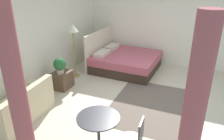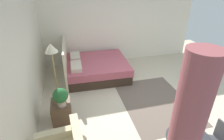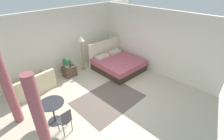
{
  "view_description": "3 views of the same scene",
  "coord_description": "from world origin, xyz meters",
  "px_view_note": "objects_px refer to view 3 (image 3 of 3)",
  "views": [
    {
      "loc": [
        -4.54,
        -1.08,
        2.8
      ],
      "look_at": [
        -0.04,
        0.84,
        0.74
      ],
      "focal_mm": 34.79,
      "sensor_mm": 36.0,
      "label": 1
    },
    {
      "loc": [
        -3.57,
        1.96,
        3.0
      ],
      "look_at": [
        0.46,
        0.93,
        0.84
      ],
      "focal_mm": 28.87,
      "sensor_mm": 36.0,
      "label": 2
    },
    {
      "loc": [
        -3.27,
        -3.53,
        3.87
      ],
      "look_at": [
        0.55,
        0.29,
        0.81
      ],
      "focal_mm": 26.47,
      "sensor_mm": 36.0,
      "label": 3
    }
  ],
  "objects_px": {
    "potted_plant": "(66,62)",
    "cafe_chair_near_window": "(65,120)",
    "couch": "(34,85)",
    "floor_lamp": "(81,42)",
    "vase": "(70,63)",
    "bed": "(117,64)",
    "balcony_table": "(53,109)",
    "nightstand": "(69,71)"
  },
  "relations": [
    {
      "from": "potted_plant",
      "to": "cafe_chair_near_window",
      "type": "distance_m",
      "value": 3.09
    },
    {
      "from": "couch",
      "to": "potted_plant",
      "type": "distance_m",
      "value": 1.56
    },
    {
      "from": "floor_lamp",
      "to": "vase",
      "type": "bearing_deg",
      "value": -175.18
    },
    {
      "from": "bed",
      "to": "couch",
      "type": "height_order",
      "value": "bed"
    },
    {
      "from": "balcony_table",
      "to": "cafe_chair_near_window",
      "type": "xyz_separation_m",
      "value": [
        0.04,
        -0.63,
        -0.01
      ]
    },
    {
      "from": "nightstand",
      "to": "potted_plant",
      "type": "distance_m",
      "value": 0.49
    },
    {
      "from": "nightstand",
      "to": "bed",
      "type": "bearing_deg",
      "value": -29.5
    },
    {
      "from": "potted_plant",
      "to": "balcony_table",
      "type": "relative_size",
      "value": 0.59
    },
    {
      "from": "nightstand",
      "to": "potted_plant",
      "type": "bearing_deg",
      "value": -161.46
    },
    {
      "from": "nightstand",
      "to": "balcony_table",
      "type": "xyz_separation_m",
      "value": [
        -1.79,
        -2.0,
        0.27
      ]
    },
    {
      "from": "couch",
      "to": "vase",
      "type": "relative_size",
      "value": 8.05
    },
    {
      "from": "bed",
      "to": "nightstand",
      "type": "relative_size",
      "value": 4.01
    },
    {
      "from": "couch",
      "to": "potted_plant",
      "type": "height_order",
      "value": "potted_plant"
    },
    {
      "from": "potted_plant",
      "to": "cafe_chair_near_window",
      "type": "xyz_separation_m",
      "value": [
        -1.66,
        -2.6,
        -0.22
      ]
    },
    {
      "from": "potted_plant",
      "to": "cafe_chair_near_window",
      "type": "height_order",
      "value": "potted_plant"
    },
    {
      "from": "floor_lamp",
      "to": "nightstand",
      "type": "bearing_deg",
      "value": -173.69
    },
    {
      "from": "cafe_chair_near_window",
      "to": "potted_plant",
      "type": "bearing_deg",
      "value": 57.47
    },
    {
      "from": "balcony_table",
      "to": "couch",
      "type": "bearing_deg",
      "value": 84.04
    },
    {
      "from": "bed",
      "to": "balcony_table",
      "type": "relative_size",
      "value": 2.84
    },
    {
      "from": "vase",
      "to": "cafe_chair_near_window",
      "type": "relative_size",
      "value": 0.24
    },
    {
      "from": "couch",
      "to": "nightstand",
      "type": "xyz_separation_m",
      "value": [
        1.59,
        0.04,
        -0.03
      ]
    },
    {
      "from": "nightstand",
      "to": "floor_lamp",
      "type": "relative_size",
      "value": 0.32
    },
    {
      "from": "bed",
      "to": "potted_plant",
      "type": "distance_m",
      "value": 2.33
    },
    {
      "from": "bed",
      "to": "floor_lamp",
      "type": "relative_size",
      "value": 1.28
    },
    {
      "from": "bed",
      "to": "couch",
      "type": "distance_m",
      "value": 3.68
    },
    {
      "from": "bed",
      "to": "cafe_chair_near_window",
      "type": "relative_size",
      "value": 2.5
    },
    {
      "from": "balcony_table",
      "to": "cafe_chair_near_window",
      "type": "relative_size",
      "value": 0.88
    },
    {
      "from": "bed",
      "to": "vase",
      "type": "xyz_separation_m",
      "value": [
        -1.81,
        1.13,
        0.28
      ]
    },
    {
      "from": "vase",
      "to": "floor_lamp",
      "type": "bearing_deg",
      "value": 4.82
    },
    {
      "from": "bed",
      "to": "potted_plant",
      "type": "xyz_separation_m",
      "value": [
        -2.03,
        1.06,
        0.42
      ]
    },
    {
      "from": "floor_lamp",
      "to": "cafe_chair_near_window",
      "type": "xyz_separation_m",
      "value": [
        -2.57,
        -2.72,
        -0.86
      ]
    },
    {
      "from": "potted_plant",
      "to": "cafe_chair_near_window",
      "type": "relative_size",
      "value": 0.52
    },
    {
      "from": "vase",
      "to": "bed",
      "type": "bearing_deg",
      "value": -31.83
    },
    {
      "from": "couch",
      "to": "floor_lamp",
      "type": "relative_size",
      "value": 0.97
    },
    {
      "from": "couch",
      "to": "vase",
      "type": "xyz_separation_m",
      "value": [
        1.71,
        0.07,
        0.3
      ]
    },
    {
      "from": "floor_lamp",
      "to": "bed",
      "type": "bearing_deg",
      "value": -46.65
    },
    {
      "from": "vase",
      "to": "cafe_chair_near_window",
      "type": "xyz_separation_m",
      "value": [
        -1.88,
        -2.66,
        -0.07
      ]
    },
    {
      "from": "vase",
      "to": "cafe_chair_near_window",
      "type": "distance_m",
      "value": 3.26
    },
    {
      "from": "couch",
      "to": "floor_lamp",
      "type": "height_order",
      "value": "floor_lamp"
    },
    {
      "from": "nightstand",
      "to": "vase",
      "type": "relative_size",
      "value": 2.64
    },
    {
      "from": "bed",
      "to": "nightstand",
      "type": "xyz_separation_m",
      "value": [
        -1.93,
        1.09,
        -0.06
      ]
    },
    {
      "from": "potted_plant",
      "to": "nightstand",
      "type": "bearing_deg",
      "value": 18.54
    }
  ]
}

